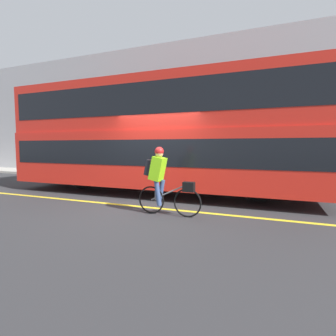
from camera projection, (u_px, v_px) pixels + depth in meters
The scene contains 7 objects.
ground_plane at pixel (145, 207), 6.85m from camera, with size 80.00×80.00×0.00m, color #2D2D30.
road_center_line at pixel (146, 207), 6.86m from camera, with size 50.00×0.14×0.01m, color yellow.
sidewalk_curb at pixel (200, 180), 12.01m from camera, with size 60.00×1.95×0.12m.
building_facade at pixel (207, 109), 12.77m from camera, with size 60.00×0.30×6.79m.
bus at pixel (159, 132), 8.63m from camera, with size 10.23×2.50×3.70m.
cyclist_on_bike at pixel (162, 178), 6.06m from camera, with size 1.55×0.32×1.58m.
street_sign_post at pixel (282, 148), 10.53m from camera, with size 0.36×0.09×2.48m.
Camera 1 is at (3.07, -6.03, 1.60)m, focal length 28.00 mm.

